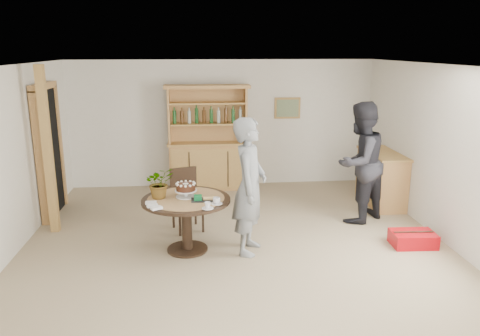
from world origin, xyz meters
name	(u,v)px	position (x,y,z in m)	size (l,w,h in m)	color
ground	(238,258)	(0.00, 0.00, 0.00)	(7.00, 7.00, 0.00)	tan
room_shell	(238,129)	(0.00, 0.01, 1.74)	(6.04, 7.04, 2.52)	white
doorway	(49,150)	(-2.93, 2.00, 1.11)	(0.13, 1.10, 2.18)	black
pine_post	(48,151)	(-2.70, 1.20, 1.25)	(0.12, 0.12, 2.50)	tan
hutch	(208,154)	(-0.30, 3.24, 0.69)	(1.62, 0.54, 2.04)	tan
sideboard	(381,178)	(2.74, 2.00, 0.47)	(0.54, 1.26, 0.94)	tan
dining_table	(186,209)	(-0.68, 0.30, 0.60)	(1.20, 1.20, 0.76)	black
dining_chair	(186,195)	(-0.70, 1.13, 0.54)	(0.53, 0.53, 0.95)	black
birthday_cake	(186,188)	(-0.68, 0.35, 0.88)	(0.30, 0.30, 0.20)	white
flower_vase	(159,183)	(-1.03, 0.35, 0.97)	(0.38, 0.33, 0.42)	#3F7233
gift_tray	(202,199)	(-0.46, 0.18, 0.79)	(0.30, 0.20, 0.08)	black
coffee_cup_a	(217,201)	(-0.28, 0.02, 0.80)	(0.15, 0.15, 0.09)	silver
coffee_cup_b	(208,206)	(-0.40, -0.15, 0.79)	(0.15, 0.15, 0.08)	silver
napkins	(153,205)	(-1.09, -0.01, 0.77)	(0.24, 0.33, 0.03)	white
teen_boy	(250,186)	(0.17, 0.20, 0.93)	(0.68, 0.44, 1.86)	slate
adult_person	(360,163)	(2.04, 1.22, 0.96)	(0.94, 0.73, 1.93)	black
red_suitcase	(413,239)	(2.50, 0.16, 0.10)	(0.62, 0.42, 0.21)	#B80911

